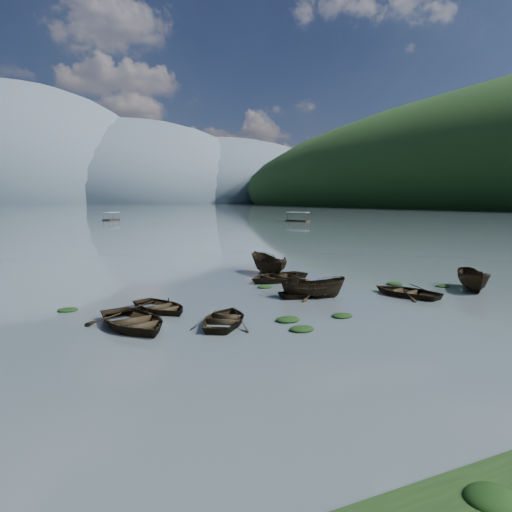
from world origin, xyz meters
name	(u,v)px	position (x,y,z in m)	size (l,w,h in m)	color
ground_plane	(359,324)	(0.00, 0.00, 0.00)	(2400.00, 2400.00, 0.00)	#49575B
haze_mtn_b	(16,203)	(-60.00, 900.00, 0.00)	(520.00, 520.00, 340.00)	#475666
haze_mtn_c	(131,203)	(140.00, 900.00, 0.00)	(520.00, 520.00, 260.00)	#475666
haze_mtn_d	(218,203)	(320.00, 900.00, 0.00)	(520.00, 520.00, 220.00)	#475666
rowboat_0	(133,328)	(-10.13, 3.92, 0.00)	(3.62, 5.07, 1.05)	black
rowboat_1	(225,324)	(-5.91, 2.78, 0.00)	(2.94, 4.12, 0.85)	black
rowboat_2	(313,298)	(1.13, 6.05, 0.00)	(1.49, 3.96, 1.53)	black
rowboat_3	(406,295)	(6.86, 4.17, 0.00)	(3.13, 4.38, 0.91)	black
rowboat_4	(311,296)	(1.27, 6.52, 0.00)	(2.90, 4.06, 0.84)	black
rowboat_5	(473,290)	(12.21, 3.64, 0.00)	(1.61, 4.28, 1.65)	black
rowboat_6	(161,311)	(-8.20, 6.68, 0.00)	(2.93, 4.11, 0.85)	black
rowboat_7	(277,281)	(1.84, 12.18, 0.00)	(3.58, 5.01, 1.04)	black
rowboat_8	(268,275)	(2.51, 15.17, 0.00)	(1.84, 4.90, 1.89)	black
weed_clump_0	(302,330)	(-3.11, 0.17, 0.00)	(1.20, 0.98, 0.26)	black
weed_clump_1	(342,317)	(0.05, 1.43, 0.00)	(1.13, 0.90, 0.25)	black
weed_clump_2	(288,321)	(-2.92, 1.89, 0.00)	(1.25, 1.00, 0.27)	black
weed_clump_3	(323,297)	(1.88, 6.02, 0.00)	(0.84, 0.71, 0.19)	black
weed_clump_4	(443,287)	(11.27, 5.34, 0.00)	(1.03, 0.82, 0.21)	black
weed_clump_5	(68,311)	(-12.81, 8.79, 0.00)	(1.07, 0.87, 0.23)	black
weed_clump_6	(265,288)	(-0.13, 10.26, 0.00)	(1.06, 0.88, 0.22)	black
weed_clump_7	(394,285)	(8.80, 7.41, 0.00)	(1.21, 0.97, 0.26)	black
pontoon_centre	(111,220)	(4.20, 124.43, 0.00)	(2.50, 6.00, 2.30)	black
pontoon_right	(298,221)	(50.92, 94.18, 0.00)	(2.74, 6.57, 2.52)	black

